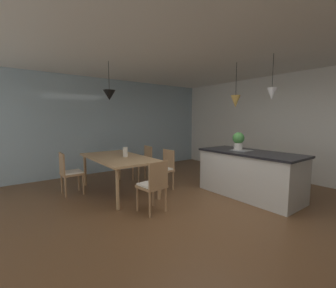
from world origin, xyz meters
TOP-DOWN VIEW (x-y plane):
  - ground_plane at (0.00, 0.00)m, footprint 10.00×8.40m
  - ceiling_slab at (0.00, 0.00)m, footprint 10.00×8.40m
  - wall_back_kitchen at (0.00, 3.26)m, footprint 10.00×0.12m
  - window_wall_left_glazing at (-4.06, 0.00)m, footprint 0.06×8.40m
  - dining_table at (-2.08, -0.72)m, footprint 1.95×1.02m
  - chair_near_left at (-2.52, -1.60)m, footprint 0.40×0.40m
  - chair_far_left at (-2.52, 0.16)m, footprint 0.43×0.43m
  - chair_kitchen_end at (-0.74, -0.72)m, footprint 0.44×0.44m
  - chair_far_right at (-1.64, 0.16)m, footprint 0.41×0.41m
  - kitchen_island at (-0.26, 1.27)m, footprint 1.99×0.89m
  - pendant_over_table at (-2.15, -0.85)m, footprint 0.25×0.25m
  - pendant_over_island_main at (-0.65, 1.27)m, footprint 0.20×0.20m
  - pendant_over_island_aux at (0.12, 1.27)m, footprint 0.17×0.17m
  - potted_plant_on_island at (-0.55, 1.27)m, footprint 0.24×0.24m
  - vase_on_dining_table at (-1.99, -0.60)m, footprint 0.10×0.10m

SIDE VIEW (x-z plane):
  - ground_plane at x=0.00m, z-range -0.04..0.00m
  - kitchen_island at x=-0.26m, z-range 0.01..0.92m
  - chair_near_left at x=-2.52m, z-range 0.04..0.91m
  - chair_far_left at x=-2.52m, z-range 0.04..0.91m
  - chair_kitchen_end at x=-0.74m, z-range 0.04..0.91m
  - chair_far_right at x=-1.64m, z-range 0.04..0.91m
  - dining_table at x=-2.08m, z-range 0.31..1.07m
  - vase_on_dining_table at x=-1.99m, z-range 0.76..0.96m
  - potted_plant_on_island at x=-0.55m, z-range 0.92..1.29m
  - wall_back_kitchen at x=0.00m, z-range 0.00..2.70m
  - window_wall_left_glazing at x=-4.06m, z-range 0.00..2.70m
  - pendant_over_island_main at x=-0.65m, z-range 1.46..2.37m
  - pendant_over_island_aux at x=0.12m, z-range 1.60..2.41m
  - pendant_over_table at x=-2.15m, z-range 1.65..2.42m
  - ceiling_slab at x=0.00m, z-range 2.70..2.82m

